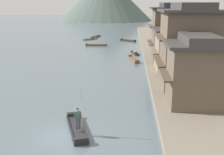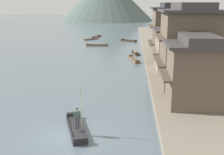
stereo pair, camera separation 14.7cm
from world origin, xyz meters
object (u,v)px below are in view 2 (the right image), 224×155
at_px(house_waterfront_nearest, 197,71).
at_px(boat_midriver_drifting, 97,37).
at_px(boat_moored_second, 136,53).
at_px(boat_moored_far, 129,41).
at_px(boat_foreground_poled, 76,128).
at_px(house_waterfront_tall, 178,47).
at_px(house_waterfront_narrow, 172,32).
at_px(house_waterfront_second, 189,46).
at_px(boat_moored_nearest, 134,60).
at_px(boatman_person, 77,115).
at_px(boat_moored_third, 91,39).
at_px(boat_midriver_upstream, 97,45).

bearing_deg(house_waterfront_nearest, boat_midriver_drifting, 106.44).
height_order(boat_moored_second, boat_moored_far, boat_moored_second).
bearing_deg(house_waterfront_nearest, boat_foreground_poled, -153.78).
xyz_separation_m(boat_moored_far, house_waterfront_tall, (6.98, -31.95, 3.43)).
distance_m(boat_moored_second, house_waterfront_narrow, 10.38).
relative_size(boat_moored_far, house_waterfront_second, 0.47).
bearing_deg(boat_moored_second, house_waterfront_tall, -69.65).
bearing_deg(boat_moored_far, boat_moored_nearest, -87.00).
xyz_separation_m(boatman_person, boat_moored_second, (4.45, 33.28, -1.33)).
xyz_separation_m(boat_moored_third, boat_moored_far, (9.98, -2.53, 0.06)).
height_order(boat_moored_third, house_waterfront_nearest, house_waterfront_nearest).
bearing_deg(house_waterfront_second, boat_foreground_poled, -132.96).
xyz_separation_m(house_waterfront_nearest, house_waterfront_tall, (0.44, 13.18, -0.02)).
bearing_deg(boat_midriver_drifting, house_waterfront_second, -71.13).
bearing_deg(boat_moored_third, boat_moored_nearest, -66.78).
relative_size(boat_moored_nearest, boat_moored_far, 1.22).
xyz_separation_m(boat_moored_far, house_waterfront_second, (6.94, -39.06, 4.73)).
height_order(boatman_person, boat_midriver_upstream, boatman_person).
distance_m(boat_foreground_poled, boat_moored_third, 52.88).
height_order(boat_moored_far, house_waterfront_nearest, house_waterfront_nearest).
bearing_deg(boat_moored_far, house_waterfront_narrow, -74.07).
bearing_deg(boat_midriver_drifting, house_waterfront_tall, -68.01).
height_order(house_waterfront_nearest, house_waterfront_tall, same).
xyz_separation_m(boat_midriver_drifting, house_waterfront_nearest, (15.64, -52.99, 3.51)).
distance_m(boat_moored_nearest, house_waterfront_second, 17.15).
distance_m(boat_foreground_poled, boat_moored_far, 50.01).
distance_m(house_waterfront_nearest, house_waterfront_second, 6.22).
height_order(boatman_person, boat_moored_third, boatman_person).
bearing_deg(boat_midriver_upstream, boatman_person, -84.56).
bearing_deg(boat_foreground_poled, boat_moored_nearest, 80.52).
relative_size(boat_foreground_poled, boat_moored_second, 1.31).
distance_m(boat_foreground_poled, house_waterfront_second, 15.56).
xyz_separation_m(boat_moored_second, house_waterfront_tall, (5.40, -14.57, 3.41)).
bearing_deg(house_waterfront_narrow, boat_midriver_drifting, 116.35).
distance_m(boatman_person, boat_midriver_upstream, 42.88).
distance_m(boat_moored_nearest, boat_moored_second, 6.23).
bearing_deg(house_waterfront_tall, boat_moored_third, 116.18).
height_order(boat_moored_nearest, boat_moored_second, boat_moored_second).
distance_m(boatman_person, boat_moored_third, 53.68).
bearing_deg(boat_midriver_drifting, house_waterfront_narrow, -63.65).
xyz_separation_m(boat_moored_nearest, house_waterfront_narrow, (5.85, -1.21, 4.73)).
bearing_deg(boat_midriver_upstream, boat_moored_second, -47.80).
distance_m(house_waterfront_nearest, house_waterfront_tall, 13.19).
bearing_deg(boatman_person, boat_midriver_drifting, 96.07).
relative_size(boat_midriver_upstream, house_waterfront_nearest, 0.79).
height_order(boat_foreground_poled, boat_midriver_drifting, boat_foreground_poled).
bearing_deg(boat_moored_far, boat_moored_third, 165.75).
distance_m(boat_moored_far, house_waterfront_tall, 32.89).
relative_size(boat_foreground_poled, house_waterfront_narrow, 0.56).
height_order(boat_midriver_upstream, house_waterfront_nearest, house_waterfront_nearest).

